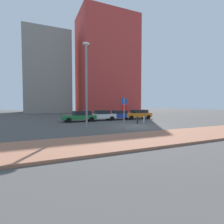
{
  "coord_description": "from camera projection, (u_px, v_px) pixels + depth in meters",
  "views": [
    {
      "loc": [
        -9.61,
        -15.42,
        2.39
      ],
      "look_at": [
        -1.03,
        4.0,
        1.37
      ],
      "focal_mm": 27.24,
      "sensor_mm": 36.0,
      "label": 1
    }
  ],
  "objects": [
    {
      "name": "parked_car_green",
      "position": [
        80.0,
        116.0,
        22.97
      ],
      "size": [
        4.55,
        2.2,
        1.43
      ],
      "color": "#237238",
      "rests_on": "ground"
    },
    {
      "name": "parking_meter",
      "position": [
        145.0,
        115.0,
        21.63
      ],
      "size": [
        0.18,
        0.14,
        1.52
      ],
      "color": "#4C4C51",
      "rests_on": "ground"
    },
    {
      "name": "traffic_bollard_near",
      "position": [
        144.0,
        120.0,
        20.79
      ],
      "size": [
        0.16,
        0.16,
        0.88
      ],
      "primitive_type": "cylinder",
      "color": "#B7B7BC",
      "rests_on": "ground"
    },
    {
      "name": "street_lamp",
      "position": [
        86.0,
        79.0,
        16.78
      ],
      "size": [
        0.7,
        0.36,
        8.43
      ],
      "color": "gray",
      "rests_on": "ground"
    },
    {
      "name": "parking_sign_post",
      "position": [
        124.0,
        109.0,
        15.92
      ],
      "size": [
        0.6,
        0.1,
        2.95
      ],
      "color": "gray",
      "rests_on": "ground"
    },
    {
      "name": "building_colorful_midrise",
      "position": [
        107.0,
        65.0,
        51.39
      ],
      "size": [
        16.68,
        12.31,
        28.37
      ],
      "primitive_type": "cube",
      "color": "#BF3833",
      "rests_on": "ground"
    },
    {
      "name": "traffic_bollard_mid",
      "position": [
        137.0,
        120.0,
        20.42
      ],
      "size": [
        0.17,
        0.17,
        0.87
      ],
      "primitive_type": "cylinder",
      "color": "black",
      "rests_on": "ground"
    },
    {
      "name": "parked_car_white",
      "position": [
        101.0,
        115.0,
        24.44
      ],
      "size": [
        4.4,
        2.08,
        1.47
      ],
      "color": "white",
      "rests_on": "ground"
    },
    {
      "name": "ground_plane",
      "position": [
        136.0,
        126.0,
        18.08
      ],
      "size": [
        120.0,
        120.0,
        0.0
      ],
      "primitive_type": "plane",
      "color": "#4C4947"
    },
    {
      "name": "sidewalk_brick",
      "position": [
        180.0,
        135.0,
        12.5
      ],
      "size": [
        40.0,
        4.34,
        0.14
      ],
      "primitive_type": "cube",
      "color": "#9E664C",
      "rests_on": "ground"
    },
    {
      "name": "parked_car_orange",
      "position": [
        138.0,
        114.0,
        26.85
      ],
      "size": [
        4.47,
        2.26,
        1.45
      ],
      "color": "orange",
      "rests_on": "ground"
    },
    {
      "name": "building_under_construction",
      "position": [
        47.0,
        75.0,
        49.06
      ],
      "size": [
        11.72,
        14.39,
        21.73
      ],
      "primitive_type": "cube",
      "color": "gray",
      "rests_on": "ground"
    },
    {
      "name": "parked_car_blue",
      "position": [
        120.0,
        115.0,
        25.78
      ],
      "size": [
        4.57,
        2.09,
        1.39
      ],
      "color": "#1E389E",
      "rests_on": "ground"
    }
  ]
}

